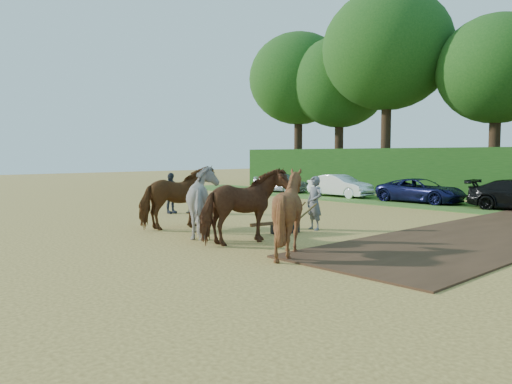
{
  "coord_description": "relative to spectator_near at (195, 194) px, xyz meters",
  "views": [
    {
      "loc": [
        8.26,
        -10.1,
        2.61
      ],
      "look_at": [
        -3.5,
        0.63,
        1.4
      ],
      "focal_mm": 35.0,
      "sensor_mm": 36.0,
      "label": 1
    }
  ],
  "objects": [
    {
      "name": "ground",
      "position": [
        9.64,
        -2.63,
        -0.88
      ],
      "size": [
        120.0,
        120.0,
        0.0
      ],
      "primitive_type": "plane",
      "color": "gold",
      "rests_on": "ground"
    },
    {
      "name": "earth_strip",
      "position": [
        11.14,
        4.37,
        -0.85
      ],
      "size": [
        4.5,
        17.0,
        0.05
      ],
      "primitive_type": "cube",
      "color": "#472D1C",
      "rests_on": "ground"
    },
    {
      "name": "spectator_near",
      "position": [
        0.0,
        0.0,
        0.0
      ],
      "size": [
        1.04,
        1.08,
        1.75
      ],
      "primitive_type": "imported",
      "rotation": [
        0.0,
        0.0,
        0.93
      ],
      "color": "#ADA688",
      "rests_on": "ground"
    },
    {
      "name": "spectator_far",
      "position": [
        -0.82,
        -0.76,
        0.02
      ],
      "size": [
        0.5,
        1.08,
        1.8
      ],
      "primitive_type": "imported",
      "rotation": [
        0.0,
        0.0,
        1.63
      ],
      "color": "#262B33",
      "rests_on": "ground"
    },
    {
      "name": "plough_team",
      "position": [
        6.16,
        -3.18,
        0.23
      ],
      "size": [
        7.53,
        5.24,
        2.22
      ],
      "color": "brown",
      "rests_on": "ground"
    }
  ]
}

